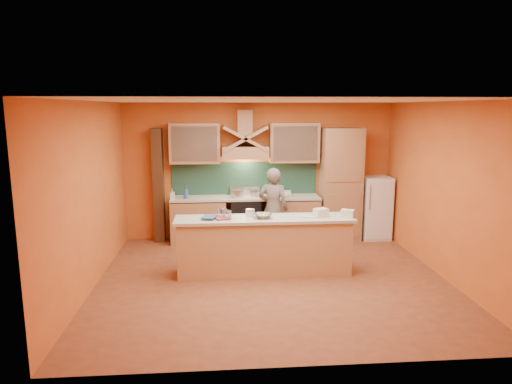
{
  "coord_description": "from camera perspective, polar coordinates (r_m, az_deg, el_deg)",
  "views": [
    {
      "loc": [
        -0.81,
        -6.86,
        2.7
      ],
      "look_at": [
        -0.19,
        0.9,
        1.26
      ],
      "focal_mm": 32.0,
      "sensor_mm": 36.0,
      "label": 1
    }
  ],
  "objects": [
    {
      "name": "soap_bottle_b",
      "position": [
        9.15,
        -8.74,
        -0.04
      ],
      "size": [
        0.1,
        0.1,
        0.25
      ],
      "primitive_type": "imported",
      "rotation": [
        0.0,
        0.0,
        0.07
      ],
      "color": "#375697",
      "rests_on": "counter_top"
    },
    {
      "name": "island_body",
      "position": [
        7.54,
        1.05,
        -6.94
      ],
      "size": [
        2.8,
        0.55,
        0.88
      ],
      "primitive_type": "cube",
      "color": "tan",
      "rests_on": "floor"
    },
    {
      "name": "trim_column_left",
      "position": [
        9.42,
        -12.07,
        0.8
      ],
      "size": [
        0.2,
        0.3,
        2.3
      ],
      "primitive_type": "cube",
      "color": "#472816",
      "rests_on": "floor"
    },
    {
      "name": "hood_chimney",
      "position": [
        9.22,
        -1.42,
        8.64
      ],
      "size": [
        0.3,
        0.3,
        0.5
      ],
      "primitive_type": "cube",
      "color": "#AD764F",
      "rests_on": "wall_back"
    },
    {
      "name": "jar_large",
      "position": [
        7.35,
        -4.19,
        -2.67
      ],
      "size": [
        0.16,
        0.16,
        0.17
      ],
      "primitive_type": "cylinder",
      "rotation": [
        0.0,
        0.0,
        -0.16
      ],
      "color": "white",
      "rests_on": "island_top"
    },
    {
      "name": "fridge",
      "position": [
        9.82,
        14.62,
        -1.88
      ],
      "size": [
        0.58,
        0.6,
        1.3
      ],
      "primitive_type": "cube",
      "color": "white",
      "rests_on": "floor"
    },
    {
      "name": "soap_bottle_a",
      "position": [
        9.08,
        -10.44,
        -0.29
      ],
      "size": [
        0.11,
        0.11,
        0.22
      ],
      "primitive_type": "imported",
      "rotation": [
        0.0,
        0.0,
        0.17
      ],
      "color": "beige",
      "rests_on": "counter_top"
    },
    {
      "name": "backsplash",
      "position": [
        9.47,
        -1.43,
        1.69
      ],
      "size": [
        3.0,
        0.03,
        0.7
      ],
      "primitive_type": "cube",
      "color": "#1B3D30",
      "rests_on": "wall_back"
    },
    {
      "name": "pot_large",
      "position": [
        9.19,
        -2.36,
        -0.32
      ],
      "size": [
        0.32,
        0.32,
        0.15
      ],
      "primitive_type": "cylinder",
      "rotation": [
        0.0,
        0.0,
        -0.43
      ],
      "color": "silver",
      "rests_on": "stove"
    },
    {
      "name": "book_upper",
      "position": [
        7.38,
        -6.61,
        -3.06
      ],
      "size": [
        0.28,
        0.33,
        0.02
      ],
      "primitive_type": "imported",
      "rotation": [
        0.0,
        0.0,
        -0.3
      ],
      "color": "#3A5880",
      "rests_on": "island_top"
    },
    {
      "name": "cloth",
      "position": [
        7.49,
        6.7,
        -3.06
      ],
      "size": [
        0.25,
        0.19,
        0.02
      ],
      "primitive_type": "cube",
      "rotation": [
        0.0,
        0.0,
        0.01
      ],
      "color": "beige",
      "rests_on": "island_top"
    },
    {
      "name": "stove",
      "position": [
        9.34,
        -1.31,
        -3.43
      ],
      "size": [
        0.6,
        0.58,
        0.9
      ],
      "primitive_type": "cube",
      "color": "black",
      "rests_on": "floor"
    },
    {
      "name": "floor",
      "position": [
        7.41,
        2.05,
        -10.86
      ],
      "size": [
        5.5,
        5.0,
        0.01
      ],
      "primitive_type": "cube",
      "color": "brown",
      "rests_on": "ground"
    },
    {
      "name": "range_hood",
      "position": [
        9.16,
        -1.36,
        4.99
      ],
      "size": [
        0.92,
        0.5,
        0.24
      ],
      "primitive_type": "cube",
      "color": "#AD764F",
      "rests_on": "wall_back"
    },
    {
      "name": "wall_back",
      "position": [
        9.48,
        0.37,
        2.63
      ],
      "size": [
        5.5,
        0.02,
        2.8
      ],
      "primitive_type": "cube",
      "color": "orange",
      "rests_on": "floor"
    },
    {
      "name": "upper_cabinet_left",
      "position": [
        9.22,
        -7.65,
        6.06
      ],
      "size": [
        1.0,
        0.35,
        0.8
      ],
      "primitive_type": "cube",
      "color": "#AD764F",
      "rests_on": "wall_back"
    },
    {
      "name": "wall_front",
      "position": [
        4.62,
        5.74,
        -5.9
      ],
      "size": [
        5.5,
        0.02,
        2.8
      ],
      "primitive_type": "cube",
      "color": "orange",
      "rests_on": "floor"
    },
    {
      "name": "ceiling",
      "position": [
        6.9,
        2.2,
        11.33
      ],
      "size": [
        5.5,
        5.0,
        0.01
      ],
      "primitive_type": "cube",
      "color": "white",
      "rests_on": "wall_back"
    },
    {
      "name": "island_top",
      "position": [
        7.41,
        1.06,
        -3.4
      ],
      "size": [
        2.9,
        0.62,
        0.05
      ],
      "primitive_type": "cube",
      "color": "beige",
      "rests_on": "island_body"
    },
    {
      "name": "grocery_bag_b",
      "position": [
        7.56,
        11.38,
        -2.65
      ],
      "size": [
        0.25,
        0.23,
        0.12
      ],
      "primitive_type": "cube",
      "rotation": [
        0.0,
        0.0,
        -0.5
      ],
      "color": "beige",
      "rests_on": "island_top"
    },
    {
      "name": "bowl_back",
      "position": [
        9.22,
        3.59,
        -0.44
      ],
      "size": [
        0.27,
        0.27,
        0.06
      ],
      "primitive_type": "imported",
      "rotation": [
        0.0,
        0.0,
        0.42
      ],
      "color": "white",
      "rests_on": "counter_top"
    },
    {
      "name": "base_cabinet_left",
      "position": [
        9.35,
        -7.15,
        -3.63
      ],
      "size": [
        1.1,
        0.6,
        0.86
      ],
      "primitive_type": "cube",
      "color": "#AD764F",
      "rests_on": "floor"
    },
    {
      "name": "jar_small",
      "position": [
        7.29,
        -3.57,
        -2.88
      ],
      "size": [
        0.17,
        0.17,
        0.14
      ],
      "primitive_type": "cylinder",
      "rotation": [
        0.0,
        0.0,
        0.43
      ],
      "color": "white",
      "rests_on": "island_top"
    },
    {
      "name": "pot_small",
      "position": [
        9.31,
        -0.15,
        -0.23
      ],
      "size": [
        0.22,
        0.22,
        0.13
      ],
      "primitive_type": "cylinder",
      "rotation": [
        0.0,
        0.0,
        0.19
      ],
      "color": "silver",
      "rests_on": "stove"
    },
    {
      "name": "dish_rack",
      "position": [
        9.37,
        3.53,
        -0.16
      ],
      "size": [
        0.3,
        0.25,
        0.1
      ],
      "primitive_type": "cube",
      "rotation": [
        0.0,
        0.0,
        -0.11
      ],
      "color": "silver",
      "rests_on": "counter_top"
    },
    {
      "name": "mixing_bowl",
      "position": [
        7.36,
        0.89,
        -3.0
      ],
      "size": [
        0.32,
        0.32,
        0.07
      ],
      "primitive_type": "imported",
      "rotation": [
        0.0,
        0.0,
        -0.1
      ],
      "color": "silver",
      "rests_on": "island_top"
    },
    {
      "name": "grocery_bag_a",
      "position": [
        7.52,
        8.12,
        -2.57
      ],
      "size": [
        0.26,
        0.23,
        0.13
      ],
      "primitive_type": "cube",
      "rotation": [
        0.0,
        0.0,
        0.4
      ],
      "color": "beige",
      "rests_on": "island_top"
    },
    {
      "name": "counter_top",
      "position": [
        9.25,
        -1.32,
        -0.72
      ],
      "size": [
        3.0,
        0.62,
        0.04
      ],
      "primitive_type": "cube",
      "color": "beige",
      "rests_on": "base_cabinet_left"
    },
    {
      "name": "person",
      "position": [
        8.75,
        2.17,
        -2.09
      ],
      "size": [
        0.67,
        0.54,
        1.58
      ],
      "primitive_type": "imported",
      "rotation": [
        0.0,
        0.0,
        2.83
      ],
      "color": "#70665B",
      "rests_on": "floor"
    },
    {
      "name": "base_cabinet_right",
      "position": [
        9.45,
        4.46,
        -3.43
      ],
      "size": [
        1.1,
        0.6,
        0.86
      ],
      "primitive_type": "cube",
      "color": "#AD764F",
      "rests_on": "floor"
    },
    {
      "name": "wall_right",
      "position": [
        7.83,
        22.54,
        0.15
      ],
      "size": [
        0.02,
        5.0,
        2.8
      ],
      "primitive_type": "cube",
      "color": "orange",
      "rests_on": "floor"
    },
    {
      "name": "upper_cabinet_right",
      "position": [
        9.33,
        4.78,
        6.17
      ],
      "size": [
        1.0,
        0.35,
        0.8
      ],
      "primitive_type": "cube",
      "color": "#AD764F",
      "rests_on": "wall_back"
    },
    {
      "name": "pantry_column",
      "position": [
        9.51,
        10.49,
        0.95
      ],
      "size": [
        0.8,
        0.6,
        2.3
      ],
      "primitive_type": "cube",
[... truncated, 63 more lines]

